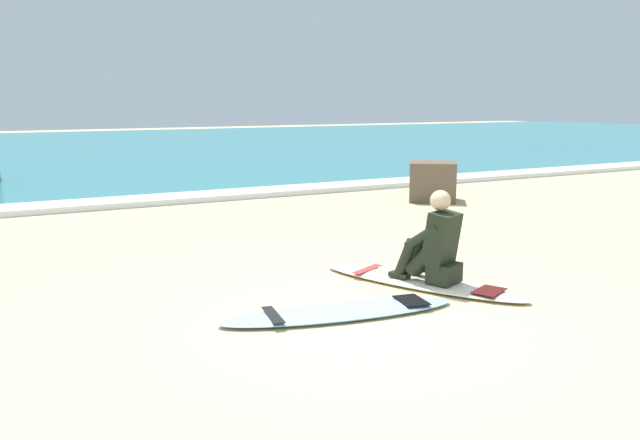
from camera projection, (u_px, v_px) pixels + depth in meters
name	position (u px, v px, depth m)	size (l,w,h in m)	color
ground_plane	(370.00, 322.00, 5.82)	(80.00, 80.00, 0.00)	beige
sea	(55.00, 151.00, 24.30)	(80.00, 28.00, 0.10)	teal
breaking_foam	(149.00, 200.00, 12.44)	(80.00, 0.90, 0.11)	white
surfboard_main	(421.00, 282.00, 6.97)	(1.46, 2.36, 0.08)	#EFE5C6
surfer_seated	(435.00, 246.00, 6.82)	(0.57, 0.77, 0.95)	black
surfboard_spare_near	(340.00, 312.00, 6.00)	(2.27, 0.89, 0.08)	#9ED1E5
shoreline_rock	(433.00, 181.00, 12.70)	(0.82, 0.86, 0.74)	brown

